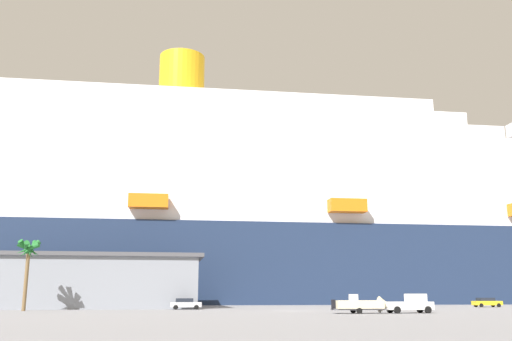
{
  "coord_description": "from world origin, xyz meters",
  "views": [
    {
      "loc": [
        -12.61,
        -74.8,
        2.1
      ],
      "look_at": [
        -1.13,
        32.51,
        26.12
      ],
      "focal_mm": 39.2,
      "sensor_mm": 36.0,
      "label": 1
    }
  ],
  "objects_px": {
    "pickup_truck": "(410,304)",
    "small_boat_on_trailer": "(364,305)",
    "palm_tree": "(28,254)",
    "parked_car_yellow_taxi": "(487,302)",
    "parked_car_black_coupe": "(108,303)",
    "parked_car_silver_sedan": "(185,304)",
    "cruise_ship": "(314,223)"
  },
  "relations": [
    {
      "from": "pickup_truck",
      "to": "small_boat_on_trailer",
      "type": "distance_m",
      "value": 5.58
    },
    {
      "from": "pickup_truck",
      "to": "palm_tree",
      "type": "relative_size",
      "value": 0.61
    },
    {
      "from": "pickup_truck",
      "to": "parked_car_yellow_taxi",
      "type": "height_order",
      "value": "pickup_truck"
    },
    {
      "from": "parked_car_yellow_taxi",
      "to": "pickup_truck",
      "type": "bearing_deg",
      "value": -130.42
    },
    {
      "from": "parked_car_black_coupe",
      "to": "parked_car_silver_sedan",
      "type": "distance_m",
      "value": 12.81
    },
    {
      "from": "cruise_ship",
      "to": "parked_car_yellow_taxi",
      "type": "distance_m",
      "value": 47.74
    },
    {
      "from": "parked_car_black_coupe",
      "to": "parked_car_yellow_taxi",
      "type": "height_order",
      "value": "same"
    },
    {
      "from": "pickup_truck",
      "to": "parked_car_black_coupe",
      "type": "height_order",
      "value": "pickup_truck"
    },
    {
      "from": "cruise_ship",
      "to": "palm_tree",
      "type": "relative_size",
      "value": 30.33
    },
    {
      "from": "parked_car_yellow_taxi",
      "to": "parked_car_silver_sedan",
      "type": "distance_m",
      "value": 52.29
    },
    {
      "from": "parked_car_black_coupe",
      "to": "parked_car_silver_sedan",
      "type": "relative_size",
      "value": 1.1
    },
    {
      "from": "cruise_ship",
      "to": "parked_car_black_coupe",
      "type": "height_order",
      "value": "cruise_ship"
    },
    {
      "from": "parked_car_silver_sedan",
      "to": "small_boat_on_trailer",
      "type": "bearing_deg",
      "value": -43.46
    },
    {
      "from": "palm_tree",
      "to": "pickup_truck",
      "type": "bearing_deg",
      "value": -16.37
    },
    {
      "from": "small_boat_on_trailer",
      "to": "parked_car_silver_sedan",
      "type": "distance_m",
      "value": 28.42
    },
    {
      "from": "pickup_truck",
      "to": "parked_car_yellow_taxi",
      "type": "bearing_deg",
      "value": 49.58
    },
    {
      "from": "cruise_ship",
      "to": "pickup_truck",
      "type": "height_order",
      "value": "cruise_ship"
    },
    {
      "from": "parked_car_black_coupe",
      "to": "parked_car_yellow_taxi",
      "type": "relative_size",
      "value": 1.06
    },
    {
      "from": "pickup_truck",
      "to": "parked_car_silver_sedan",
      "type": "height_order",
      "value": "pickup_truck"
    },
    {
      "from": "pickup_truck",
      "to": "palm_tree",
      "type": "xyz_separation_m",
      "value": [
        -47.18,
        13.86,
        6.42
      ]
    },
    {
      "from": "cruise_ship",
      "to": "small_boat_on_trailer",
      "type": "height_order",
      "value": "cruise_ship"
    },
    {
      "from": "palm_tree",
      "to": "small_boat_on_trailer",
      "type": "bearing_deg",
      "value": -18.9
    },
    {
      "from": "small_boat_on_trailer",
      "to": "palm_tree",
      "type": "relative_size",
      "value": 0.82
    },
    {
      "from": "parked_car_black_coupe",
      "to": "parked_car_yellow_taxi",
      "type": "bearing_deg",
      "value": 4.54
    },
    {
      "from": "palm_tree",
      "to": "parked_car_silver_sedan",
      "type": "bearing_deg",
      "value": 14.19
    },
    {
      "from": "cruise_ship",
      "to": "small_boat_on_trailer",
      "type": "relative_size",
      "value": 36.79
    },
    {
      "from": "small_boat_on_trailer",
      "to": "palm_tree",
      "type": "distance_m",
      "value": 44.46
    },
    {
      "from": "palm_tree",
      "to": "parked_car_yellow_taxi",
      "type": "height_order",
      "value": "palm_tree"
    },
    {
      "from": "cruise_ship",
      "to": "parked_car_yellow_taxi",
      "type": "xyz_separation_m",
      "value": [
        21.65,
        -38.42,
        -18.28
      ]
    },
    {
      "from": "palm_tree",
      "to": "parked_car_black_coupe",
      "type": "distance_m",
      "value": 15.58
    },
    {
      "from": "small_boat_on_trailer",
      "to": "cruise_ship",
      "type": "bearing_deg",
      "value": 82.49
    },
    {
      "from": "parked_car_yellow_taxi",
      "to": "parked_car_silver_sedan",
      "type": "bearing_deg",
      "value": -168.66
    }
  ]
}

